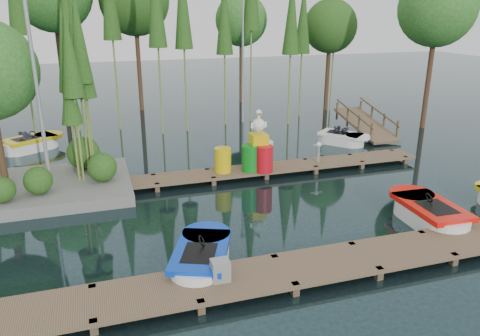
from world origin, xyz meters
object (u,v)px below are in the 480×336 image
object	(u,v)px
boat_red	(429,214)
utility_cabinet	(220,270)
drum_cluster	(260,152)
boat_yellow_far	(31,144)
island	(15,101)
boat_blue	(201,259)
yellow_barrel	(223,160)

from	to	relation	value
boat_red	utility_cabinet	distance (m)	7.02
boat_red	drum_cluster	xyz separation A→B (m)	(-3.44, 5.27, 0.68)
boat_yellow_far	drum_cluster	bearing A→B (deg)	-48.84
island	boat_blue	distance (m)	8.62
island	boat_yellow_far	distance (m)	6.21
boat_yellow_far	utility_cabinet	size ratio (longest dim) A/B	6.06
boat_red	yellow_barrel	xyz separation A→B (m)	(-4.81, 5.44, 0.47)
boat_red	yellow_barrel	bearing A→B (deg)	133.86
boat_blue	yellow_barrel	world-z (taller)	yellow_barrel
island	utility_cabinet	size ratio (longest dim) A/B	13.62
drum_cluster	boat_yellow_far	bearing A→B (deg)	143.02
island	boat_blue	xyz separation A→B (m)	(4.57, -6.71, -2.91)
island	utility_cabinet	xyz separation A→B (m)	(4.75, -7.79, -2.64)
boat_blue	boat_yellow_far	distance (m)	13.16
boat_blue	boat_yellow_far	bearing A→B (deg)	134.39
island	utility_cabinet	world-z (taller)	island
island	boat_blue	size ratio (longest dim) A/B	2.22
boat_blue	utility_cabinet	world-z (taller)	boat_blue
boat_blue	boat_red	xyz separation A→B (m)	(7.02, 0.48, 0.02)
island	boat_blue	bearing A→B (deg)	-55.76
boat_red	utility_cabinet	xyz separation A→B (m)	(-6.84, -1.56, 0.26)
boat_red	drum_cluster	world-z (taller)	drum_cluster
boat_blue	boat_red	world-z (taller)	boat_red
island	yellow_barrel	distance (m)	7.24
boat_red	boat_yellow_far	size ratio (longest dim) A/B	1.01
island	yellow_barrel	size ratio (longest dim) A/B	7.37
island	yellow_barrel	xyz separation A→B (m)	(6.77, -0.79, -2.43)
drum_cluster	boat_blue	bearing A→B (deg)	-121.91
yellow_barrel	boat_yellow_far	bearing A→B (deg)	138.81
island	drum_cluster	xyz separation A→B (m)	(8.15, -0.95, -2.22)
boat_yellow_far	yellow_barrel	xyz separation A→B (m)	(7.17, -6.27, 0.47)
boat_blue	utility_cabinet	bearing A→B (deg)	-58.12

